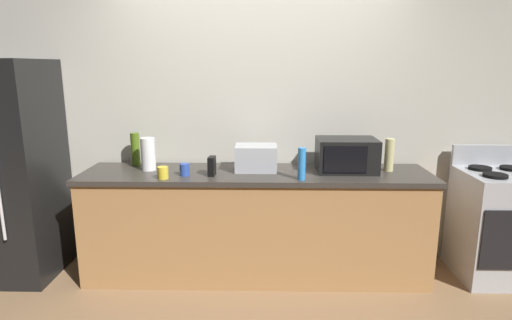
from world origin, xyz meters
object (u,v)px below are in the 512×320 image
Objects in this scene: microwave at (346,155)px; stove_range at (497,224)px; bottle_spray_cleaner at (302,164)px; paper_towel_roll at (148,154)px; bottle_olive_oil at (135,149)px; refrigerator at (8,171)px; mug_blue at (185,170)px; mug_yellow at (163,173)px; bottle_vinegar at (389,155)px; cordless_phone at (212,166)px; toaster_oven at (256,158)px.

stove_range is at bearing -2.18° from microwave.
stove_range is at bearing 7.98° from bottle_spray_cleaner.
paper_towel_roll is 0.95× the size of bottle_olive_oil.
microwave reaches higher than stove_range.
refrigerator is 18.69× the size of mug_blue.
mug_yellow is at bearing -56.02° from paper_towel_roll.
stove_range is 1.39m from microwave.
microwave is 1.94× the size of bottle_spray_cleaner.
refrigerator is at bearing -177.51° from paper_towel_roll.
mug_yellow is at bearing -169.46° from microwave.
stove_range is at bearing -4.03° from bottle_olive_oil.
refrigerator is 7.27× the size of bottle_spray_cleaner.
stove_range is 1.08m from bottle_vinegar.
mug_blue is at bearing -27.99° from paper_towel_roll.
bottle_spray_cleaner is (1.40, -0.45, -0.02)m from bottle_olive_oil.
microwave is 1.63m from paper_towel_roll.
bottle_olive_oil is 1.15× the size of bottle_spray_cleaner.
bottle_vinegar is at bearing 176.00° from stove_range.
cordless_phone reaches higher than mug_yellow.
microwave is 5.13× the size of mug_yellow.
toaster_oven is 3.64× the size of mug_yellow.
bottle_olive_oil is at bearing 171.61° from toaster_oven.
mug_yellow is at bearing -171.00° from bottle_vinegar.
mug_yellow is at bearing -158.33° from toaster_oven.
bottle_spray_cleaner is (0.35, -0.29, 0.02)m from toaster_oven.
cordless_phone is 0.56× the size of bottle_vinegar.
microwave is 1.78× the size of paper_towel_roll.
mug_blue is at bearing 32.54° from mug_yellow.
bottle_vinegar is at bearing 9.00° from mug_yellow.
cordless_phone is 0.71m from bottle_spray_cleaner.
refrigerator is 6.32× the size of bottle_olive_oil.
refrigerator reaches higher than microwave.
mug_blue is at bearing -173.44° from bottle_vinegar.
mug_blue is (-1.65, -0.19, -0.09)m from bottle_vinegar.
bottle_olive_oil reaches higher than paper_towel_roll.
mug_yellow is (0.34, -0.44, -0.10)m from bottle_olive_oil.
toaster_oven is 0.39m from cordless_phone.
microwave is at bearing 7.65° from mug_blue.
toaster_oven is 1.26× the size of paper_towel_roll.
paper_towel_roll is at bearing -179.62° from bottle_vinegar.
toaster_oven is at bearing -179.83° from bottle_vinegar.
bottle_olive_oil is at bearing 158.65° from cordless_phone.
refrigerator is 6.67× the size of paper_towel_roll.
bottle_olive_oil is at bearing 162.31° from bottle_spray_cleaner.
bottle_vinegar reaches higher than mug_yellow.
microwave is (-1.26, 0.05, 0.57)m from stove_range.
mug_yellow is (-0.71, -0.28, -0.06)m from toaster_oven.
stove_range is at bearing -4.00° from bottle_vinegar.
mug_yellow is at bearing -9.39° from refrigerator.
paper_towel_roll is 0.23m from bottle_olive_oil.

